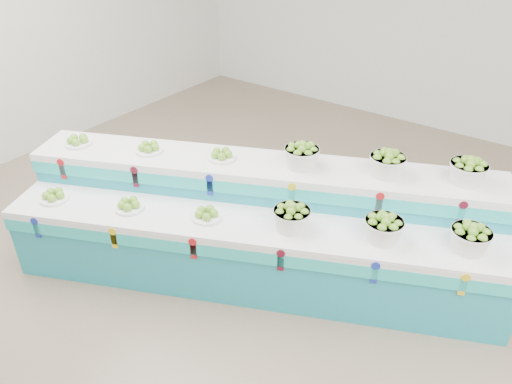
% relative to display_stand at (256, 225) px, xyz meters
% --- Properties ---
extents(ground, '(10.00, 10.00, 0.00)m').
position_rel_display_stand_xyz_m(ground, '(0.96, -0.68, -0.51)').
color(ground, '#756551').
rests_on(ground, ground).
extents(display_stand, '(4.47, 2.85, 1.02)m').
position_rel_display_stand_xyz_m(display_stand, '(0.00, 0.00, 0.00)').
color(display_stand, teal).
rests_on(display_stand, ground).
extents(plate_lower_left, '(0.35, 0.35, 0.10)m').
position_rel_display_stand_xyz_m(plate_lower_left, '(-1.56, -1.01, 0.26)').
color(plate_lower_left, white).
rests_on(plate_lower_left, display_stand).
extents(plate_lower_mid, '(0.35, 0.35, 0.10)m').
position_rel_display_stand_xyz_m(plate_lower_mid, '(-0.89, -0.70, 0.26)').
color(plate_lower_mid, white).
rests_on(plate_lower_mid, display_stand).
extents(plate_lower_right, '(0.35, 0.35, 0.10)m').
position_rel_display_stand_xyz_m(plate_lower_right, '(-0.23, -0.41, 0.26)').
color(plate_lower_right, white).
rests_on(plate_lower_right, display_stand).
extents(basket_lower_left, '(0.41, 0.41, 0.23)m').
position_rel_display_stand_xyz_m(basket_lower_left, '(0.44, -0.10, 0.33)').
color(basket_lower_left, silver).
rests_on(basket_lower_left, display_stand).
extents(basket_lower_mid, '(0.41, 0.41, 0.23)m').
position_rel_display_stand_xyz_m(basket_lower_mid, '(1.12, 0.21, 0.33)').
color(basket_lower_mid, silver).
rests_on(basket_lower_mid, display_stand).
extents(basket_lower_right, '(0.41, 0.41, 0.23)m').
position_rel_display_stand_xyz_m(basket_lower_right, '(1.72, 0.48, 0.33)').
color(basket_lower_right, silver).
rests_on(basket_lower_right, display_stand).
extents(plate_upper_left, '(0.35, 0.35, 0.10)m').
position_rel_display_stand_xyz_m(plate_upper_left, '(-1.78, -0.51, 0.56)').
color(plate_upper_left, white).
rests_on(plate_upper_left, display_stand).
extents(plate_upper_mid, '(0.35, 0.35, 0.10)m').
position_rel_display_stand_xyz_m(plate_upper_mid, '(-1.11, -0.20, 0.56)').
color(plate_upper_mid, white).
rests_on(plate_upper_mid, display_stand).
extents(plate_upper_right, '(0.35, 0.35, 0.10)m').
position_rel_display_stand_xyz_m(plate_upper_right, '(-0.46, 0.09, 0.56)').
color(plate_upper_right, white).
rests_on(plate_upper_right, display_stand).
extents(basket_upper_left, '(0.41, 0.41, 0.23)m').
position_rel_display_stand_xyz_m(basket_upper_left, '(0.21, 0.40, 0.63)').
color(basket_upper_left, silver).
rests_on(basket_upper_left, display_stand).
extents(basket_upper_mid, '(0.41, 0.41, 0.23)m').
position_rel_display_stand_xyz_m(basket_upper_mid, '(0.89, 0.70, 0.63)').
color(basket_upper_mid, silver).
rests_on(basket_upper_mid, display_stand).
extents(basket_upper_right, '(0.41, 0.41, 0.23)m').
position_rel_display_stand_xyz_m(basket_upper_right, '(1.49, 0.98, 0.63)').
color(basket_upper_right, silver).
rests_on(basket_upper_right, display_stand).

